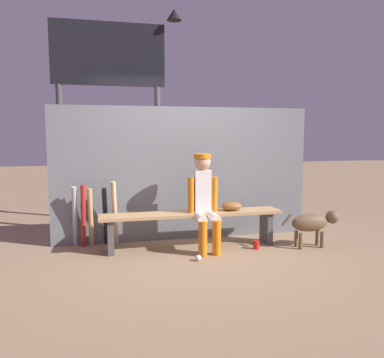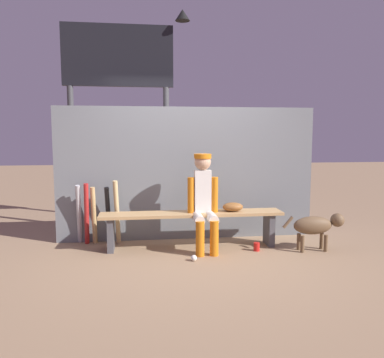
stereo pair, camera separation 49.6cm
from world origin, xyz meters
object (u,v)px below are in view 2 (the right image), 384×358
Objects in this scene: player_seated at (204,198)px; bat_aluminum_red at (87,214)px; cup_on_bench at (205,208)px; bat_aluminum_black at (108,215)px; bat_aluminum_silver at (79,214)px; scoreboard at (122,78)px; baseball at (194,258)px; baseball_glove at (233,207)px; bat_wood_natural at (117,212)px; dugout_bench at (192,220)px; bat_wood_tan at (94,216)px; dog at (317,226)px; cup_on_ground at (257,247)px.

player_seated is 1.65m from bat_aluminum_red.
bat_aluminum_red is at bearing 167.63° from cup_on_bench.
player_seated reaches higher than bat_aluminum_red.
bat_aluminum_silver is (-0.40, 0.01, 0.02)m from bat_aluminum_black.
scoreboard is (0.17, 1.13, 2.05)m from bat_aluminum_black.
bat_aluminum_black is at bearing 139.25° from baseball.
baseball_glove is at bearing -12.43° from bat_aluminum_black.
player_seated is 1.24m from bat_wood_natural.
bat_wood_tan is (-1.33, 0.34, 0.03)m from dugout_bench.
cup_on_bench is (0.17, -0.02, 0.16)m from dugout_bench.
baseball_glove reaches higher than dog.
baseball is at bearing -35.27° from bat_wood_tan.
dog is (2.74, -0.72, -0.07)m from bat_aluminum_black.
dugout_bench is at bearing -14.06° from bat_aluminum_silver.
cup_on_bench is 2.69m from scoreboard.
bat_wood_natural is at bearing 160.58° from player_seated.
bat_aluminum_black is 2.83m from dog.
cup_on_ground is at bearing 173.89° from dog.
bat_aluminum_black reaches higher than baseball.
bat_wood_tan is (-1.89, 0.34, -0.14)m from baseball_glove.
bat_wood_natural is at bearing 138.17° from baseball.
baseball_glove is at bearing 161.82° from dog.
dugout_bench reaches higher than baseball.
cup_on_ground is at bearing -16.92° from bat_wood_natural.
cup_on_ground is at bearing -20.00° from cup_on_bench.
baseball is (-0.05, -0.56, -0.34)m from dugout_bench.
bat_aluminum_red is 1.68m from baseball.
bat_aluminum_black is at bearing 161.78° from dugout_bench.
bat_aluminum_black is 0.40m from bat_aluminum_silver.
baseball_glove reaches higher than dugout_bench.
bat_wood_natural is at bearing -8.06° from bat_wood_tan.
bat_wood_tan is at bearing 164.35° from cup_on_ground.
cup_on_bench is at bearing -7.31° from dugout_bench.
bat_aluminum_black is 1.37m from cup_on_bench.
bat_aluminum_black reaches higher than dog.
scoreboard is at bearing 124.36° from player_seated.
scoreboard is at bearing 144.22° from dog.
bat_aluminum_silver is 1.76m from cup_on_bench.
player_seated reaches higher than dog.
bat_aluminum_red is at bearing -170.95° from bat_aluminum_black.
cup_on_ground is 3.47m from scoreboard.
bat_wood_tan reaches higher than baseball.
bat_aluminum_red reaches higher than cup_on_bench.
dugout_bench is 0.92m from cup_on_ground.
dog is (1.44, -0.32, -0.20)m from cup_on_bench.
dugout_bench is 22.28× the size of cup_on_ground.
bat_aluminum_black is 0.96× the size of dog.
dugout_bench is 3.02× the size of bat_aluminum_black.
bat_aluminum_black is 0.96× the size of bat_aluminum_silver.
baseball_glove is at bearing 14.64° from player_seated.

